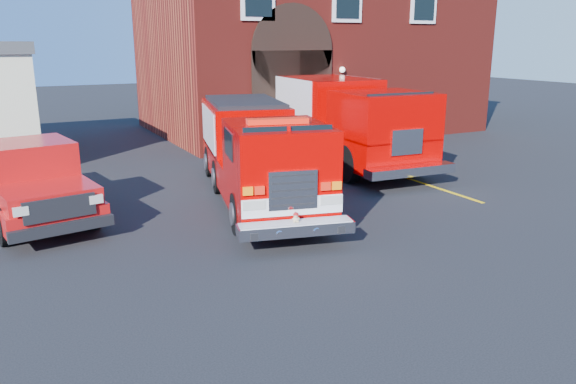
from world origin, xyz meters
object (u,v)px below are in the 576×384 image
fire_station (308,43)px  secondary_truck (336,117)px  fire_engine (257,152)px  pickup_truck (28,181)px

fire_station → secondary_truck: fire_station is taller
fire_engine → pickup_truck: fire_engine is taller
fire_station → fire_engine: (-7.87, -11.15, -2.89)m
pickup_truck → fire_engine: bearing=-11.6°
pickup_truck → secondary_truck: size_ratio=0.67×
pickup_truck → fire_station: bearing=35.9°
fire_station → secondary_truck: 8.65m
fire_station → secondary_truck: size_ratio=1.60×
fire_station → fire_engine: 13.95m
fire_station → fire_engine: bearing=-125.2°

